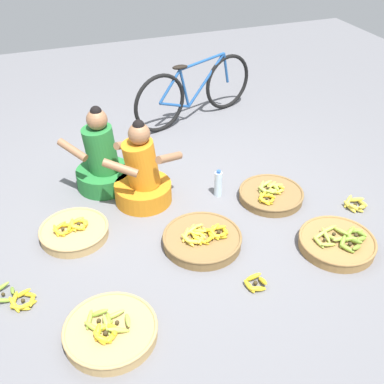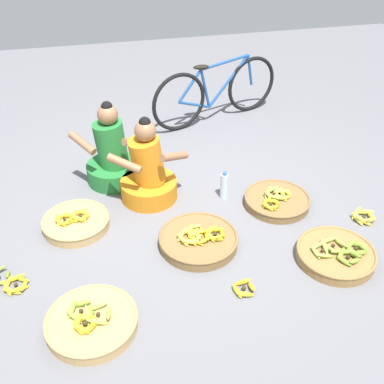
{
  "view_description": "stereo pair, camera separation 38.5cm",
  "coord_description": "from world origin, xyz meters",
  "views": [
    {
      "loc": [
        -1.09,
        -3.16,
        2.56
      ],
      "look_at": [
        0.0,
        -0.2,
        0.35
      ],
      "focal_mm": 43.98,
      "sensor_mm": 36.0,
      "label": 1
    },
    {
      "loc": [
        -0.72,
        -3.27,
        2.56
      ],
      "look_at": [
        0.0,
        -0.2,
        0.35
      ],
      "focal_mm": 43.98,
      "sensor_mm": 36.0,
      "label": 2
    }
  ],
  "objects": [
    {
      "name": "bicycle_leaning",
      "position": [
        0.74,
        1.72,
        0.36
      ],
      "size": [
        1.63,
        0.57,
        0.73
      ],
      "color": "black",
      "rests_on": "ground"
    },
    {
      "name": "water_bottle",
      "position": [
        0.38,
        0.14,
        0.13
      ],
      "size": [
        0.07,
        0.07,
        0.27
      ],
      "color": "silver",
      "rests_on": "ground"
    },
    {
      "name": "loose_bananas_back_right",
      "position": [
        0.2,
        -1.03,
        0.03
      ],
      "size": [
        0.16,
        0.17,
        0.08
      ],
      "color": "gold",
      "rests_on": "ground"
    },
    {
      "name": "banana_basket_near_vendor",
      "position": [
        0.82,
        -0.09,
        0.05
      ],
      "size": [
        0.6,
        0.6,
        0.16
      ],
      "color": "brown",
      "rests_on": "ground"
    },
    {
      "name": "banana_basket_back_left",
      "position": [
        -0.01,
        -0.46,
        0.06
      ],
      "size": [
        0.65,
        0.65,
        0.16
      ],
      "color": "brown",
      "rests_on": "ground"
    },
    {
      "name": "banana_basket_mid_left",
      "position": [
        -0.9,
        -1.1,
        0.05
      ],
      "size": [
        0.62,
        0.62,
        0.16
      ],
      "color": "tan",
      "rests_on": "ground"
    },
    {
      "name": "ground_plane",
      "position": [
        0.0,
        0.0,
        0.0
      ],
      "size": [
        10.0,
        10.0,
        0.0
      ],
      "primitive_type": "plane",
      "color": "slate"
    },
    {
      "name": "banana_basket_mid_right",
      "position": [
        1.0,
        -0.87,
        0.06
      ],
      "size": [
        0.62,
        0.62,
        0.16
      ],
      "color": "olive",
      "rests_on": "ground"
    },
    {
      "name": "banana_basket_front_left",
      "position": [
        -0.97,
        0.0,
        0.05
      ],
      "size": [
        0.57,
        0.57,
        0.16
      ],
      "color": "tan",
      "rests_on": "ground"
    },
    {
      "name": "loose_bananas_near_bicycle",
      "position": [
        -1.47,
        -0.57,
        0.03
      ],
      "size": [
        0.33,
        0.32,
        0.09
      ],
      "color": "gold",
      "rests_on": "ground"
    },
    {
      "name": "vendor_woman_behind",
      "position": [
        -0.58,
        0.66,
        0.27
      ],
      "size": [
        0.75,
        0.52,
        0.83
      ],
      "color": "#237233",
      "rests_on": "ground"
    },
    {
      "name": "loose_bananas_front_center",
      "position": [
        1.48,
        -0.47,
        0.03
      ],
      "size": [
        0.23,
        0.23,
        0.1
      ],
      "color": "yellow",
      "rests_on": "ground"
    },
    {
      "name": "vendor_woman_front",
      "position": [
        -0.29,
        0.3,
        0.26
      ],
      "size": [
        0.73,
        0.52,
        0.82
      ],
      "color": "orange",
      "rests_on": "ground"
    }
  ]
}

